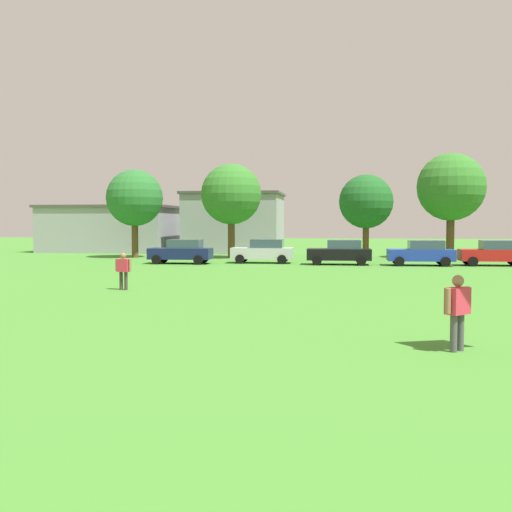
{
  "coord_description": "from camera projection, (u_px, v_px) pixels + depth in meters",
  "views": [
    {
      "loc": [
        3.03,
        0.63,
        2.9
      ],
      "look_at": [
        1.7,
        10.95,
        2.32
      ],
      "focal_mm": 43.29,
      "sensor_mm": 36.0,
      "label": 1
    }
  ],
  "objects": [
    {
      "name": "tree_left",
      "position": [
        231.0,
        195.0,
        49.11
      ],
      "size": [
        4.83,
        4.83,
        7.52
      ],
      "color": "brown",
      "rests_on": "ground"
    },
    {
      "name": "parked_car_navy_0",
      "position": [
        182.0,
        251.0,
        42.78
      ],
      "size": [
        4.3,
        2.02,
        1.68
      ],
      "rotation": [
        0.0,
        0.0,
        3.14
      ],
      "color": "#141E4C",
      "rests_on": "ground"
    },
    {
      "name": "bystander_near_trees",
      "position": [
        123.0,
        268.0,
        26.25
      ],
      "size": [
        0.74,
        0.38,
        1.58
      ],
      "rotation": [
        0.0,
        0.0,
        2.95
      ],
      "color": "#3F3833",
      "rests_on": "ground"
    },
    {
      "name": "house_right",
      "position": [
        235.0,
        223.0,
        58.85
      ],
      "size": [
        9.1,
        8.37,
        5.66
      ],
      "color": "#9999A3",
      "rests_on": "ground"
    },
    {
      "name": "parked_car_red_4",
      "position": [
        494.0,
        253.0,
        40.78
      ],
      "size": [
        4.3,
        2.02,
        1.68
      ],
      "rotation": [
        0.0,
        0.0,
        3.14
      ],
      "color": "red",
      "rests_on": "ground"
    },
    {
      "name": "tree_far_left",
      "position": [
        135.0,
        198.0,
        49.9
      ],
      "size": [
        4.58,
        4.58,
        7.14
      ],
      "color": "brown",
      "rests_on": "ground"
    },
    {
      "name": "ground_plane",
      "position": [
        272.0,
        282.0,
        29.63
      ],
      "size": [
        160.0,
        160.0,
        0.0
      ],
      "primitive_type": "plane",
      "color": "#42842D"
    },
    {
      "name": "parked_car_black_2",
      "position": [
        340.0,
        252.0,
        41.75
      ],
      "size": [
        4.3,
        2.02,
        1.68
      ],
      "rotation": [
        0.0,
        0.0,
        3.14
      ],
      "color": "black",
      "rests_on": "ground"
    },
    {
      "name": "tree_center_right",
      "position": [
        451.0,
        187.0,
        48.61
      ],
      "size": [
        5.34,
        5.34,
        8.33
      ],
      "color": "brown",
      "rests_on": "ground"
    },
    {
      "name": "parked_car_blue_3",
      "position": [
        422.0,
        253.0,
        40.87
      ],
      "size": [
        4.3,
        2.02,
        1.68
      ],
      "rotation": [
        0.0,
        0.0,
        3.14
      ],
      "color": "#1E38AD",
      "rests_on": "ground"
    },
    {
      "name": "parked_car_silver_1",
      "position": [
        263.0,
        251.0,
        43.38
      ],
      "size": [
        4.3,
        2.02,
        1.68
      ],
      "rotation": [
        0.0,
        0.0,
        3.14
      ],
      "color": "silver",
      "rests_on": "ground"
    },
    {
      "name": "tree_center_left",
      "position": [
        366.0,
        202.0,
        48.66
      ],
      "size": [
        4.26,
        4.26,
        6.64
      ],
      "color": "brown",
      "rests_on": "ground"
    },
    {
      "name": "adult_bystander",
      "position": [
        458.0,
        306.0,
        13.75
      ],
      "size": [
        0.62,
        0.62,
        1.72
      ],
      "rotation": [
        0.0,
        0.0,
        3.91
      ],
      "color": "#4C4C51",
      "rests_on": "ground"
    },
    {
      "name": "house_left",
      "position": [
        110.0,
        228.0,
        60.47
      ],
      "size": [
        12.5,
        8.07,
        4.49
      ],
      "color": "#9999A3",
      "rests_on": "ground"
    }
  ]
}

